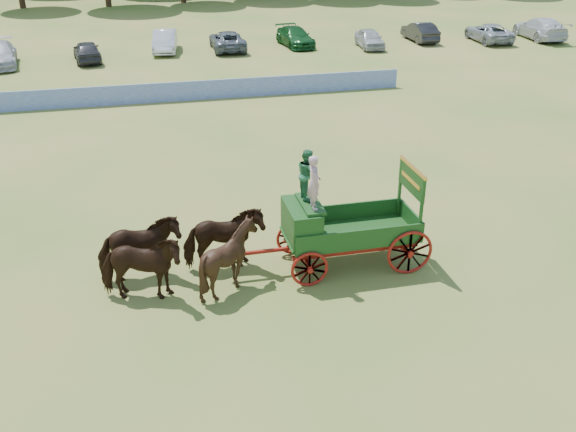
{
  "coord_description": "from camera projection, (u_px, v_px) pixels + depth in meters",
  "views": [
    {
      "loc": [
        -2.62,
        -16.59,
        9.86
      ],
      "look_at": [
        1.34,
        0.27,
        1.3
      ],
      "focal_mm": 40.0,
      "sensor_mm": 36.0,
      "label": 1
    }
  ],
  "objects": [
    {
      "name": "parked_cars",
      "position": [
        208.0,
        43.0,
        45.39
      ],
      "size": [
        56.89,
        7.1,
        1.63
      ],
      "color": "silver",
      "rests_on": "ground"
    },
    {
      "name": "horse_wheel_left",
      "position": [
        229.0,
        258.0,
        17.69
      ],
      "size": [
        1.9,
        1.71,
        1.97
      ],
      "primitive_type": "imported",
      "rotation": [
        0.0,
        0.0,
        1.5
      ],
      "color": "black",
      "rests_on": "ground"
    },
    {
      "name": "horse_wheel_right",
      "position": [
        224.0,
        240.0,
        18.65
      ],
      "size": [
        2.37,
        1.17,
        1.96
      ],
      "primitive_type": "imported",
      "rotation": [
        0.0,
        0.0,
        1.62
      ],
      "color": "black",
      "rests_on": "ground"
    },
    {
      "name": "sponsor_banner",
      "position": [
        171.0,
        92.0,
        34.65
      ],
      "size": [
        26.0,
        0.08,
        1.05
      ],
      "primitive_type": "cube",
      "color": "navy",
      "rests_on": "ground"
    },
    {
      "name": "ground",
      "position": [
        247.0,
        263.0,
        19.39
      ],
      "size": [
        160.0,
        160.0,
        0.0
      ],
      "primitive_type": "plane",
      "color": "olive",
      "rests_on": "ground"
    },
    {
      "name": "farm_dray",
      "position": [
        327.0,
        218.0,
        18.53
      ],
      "size": [
        6.0,
        2.0,
        3.7
      ],
      "color": "maroon",
      "rests_on": "ground"
    },
    {
      "name": "horse_lead_right",
      "position": [
        140.0,
        249.0,
        18.16
      ],
      "size": [
        2.41,
        1.27,
        1.96
      ],
      "primitive_type": "imported",
      "rotation": [
        0.0,
        0.0,
        1.66
      ],
      "color": "black",
      "rests_on": "ground"
    },
    {
      "name": "horse_lead_left",
      "position": [
        141.0,
        268.0,
        17.2
      ],
      "size": [
        2.49,
        1.52,
        1.96
      ],
      "primitive_type": "imported",
      "rotation": [
        0.0,
        0.0,
        1.36
      ],
      "color": "black",
      "rests_on": "ground"
    }
  ]
}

